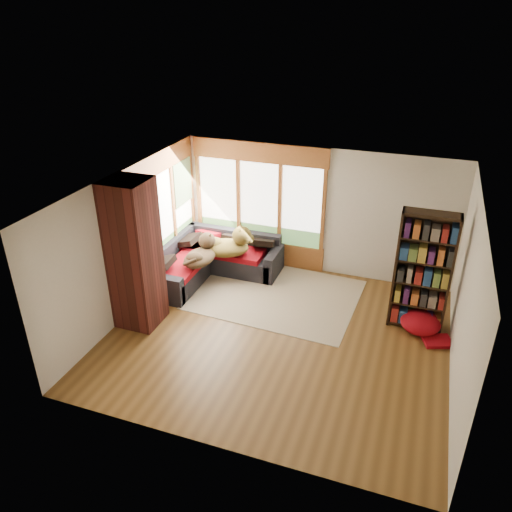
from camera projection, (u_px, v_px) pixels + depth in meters
The scene contains 17 objects.
floor at pixel (278, 336), 8.42m from camera, with size 5.50×5.50×0.00m, color brown.
ceiling at pixel (281, 190), 7.23m from camera, with size 5.50×5.50×0.00m, color white.
wall_back at pixel (316, 212), 9.92m from camera, with size 5.50×0.04×2.60m, color silver.
wall_front at pixel (215, 367), 5.73m from camera, with size 5.50×0.04×2.60m, color silver.
wall_left at pixel (128, 243), 8.64m from camera, with size 0.04×5.00×2.60m, color silver.
wall_right at pixel (466, 300), 7.01m from camera, with size 0.04×5.00×2.60m, color silver.
windows_back at pixel (259, 203), 10.23m from camera, with size 2.82×0.10×1.90m.
windows_left at pixel (163, 216), 9.61m from camera, with size 0.10×2.62×1.90m.
roller_blind at pixel (183, 183), 10.12m from camera, with size 0.03×0.72×0.90m, color #6C8E5E.
brick_chimney at pixel (134, 255), 8.24m from camera, with size 0.70×0.70×2.60m, color #471914.
sectional_sofa at pixel (212, 259), 10.28m from camera, with size 2.20×2.20×0.80m.
area_rug at pixel (276, 295), 9.59m from camera, with size 3.03×2.32×0.01m, color silver.
bookshelf at pixel (422, 272), 8.20m from camera, with size 0.91×0.30×2.12m.
pouf at pixel (421, 322), 8.46m from camera, with size 0.67×0.67×0.36m, color #960710.
dog_tan at pixel (229, 241), 9.85m from camera, with size 1.10×0.87×0.54m.
dog_brindle at pixel (201, 250), 9.58m from camera, with size 0.60×0.91×0.47m.
throw_pillows at pixel (216, 235), 10.17m from camera, with size 1.98×1.68×0.45m.
Camera 1 is at (1.95, -6.59, 5.05)m, focal length 35.00 mm.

